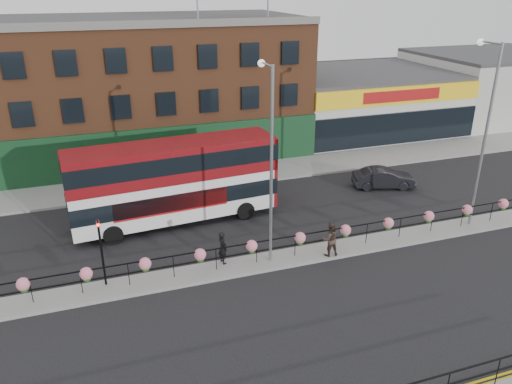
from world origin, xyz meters
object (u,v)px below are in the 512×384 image
object	(u,v)px
pedestrian_a	(223,247)
lamp_column_west	(270,150)
pedestrian_b	(330,239)
lamp_column_east	(484,121)
double_decker_bus	(175,175)
car	(384,178)

from	to	relation	value
pedestrian_a	lamp_column_west	distance (m)	5.23
pedestrian_b	lamp_column_east	size ratio (longest dim) A/B	0.18
pedestrian_b	lamp_column_east	xyz separation A→B (m)	(9.02, 0.83, 4.93)
double_decker_bus	pedestrian_a	distance (m)	5.93
double_decker_bus	pedestrian_b	world-z (taller)	double_decker_bus
lamp_column_west	pedestrian_a	bearing A→B (deg)	172.40
pedestrian_a	double_decker_bus	bearing A→B (deg)	-0.86
lamp_column_west	lamp_column_east	bearing A→B (deg)	0.59
pedestrian_b	lamp_column_west	distance (m)	5.55
pedestrian_a	lamp_column_west	world-z (taller)	lamp_column_west
pedestrian_b	lamp_column_west	bearing A→B (deg)	-8.99
double_decker_bus	pedestrian_b	size ratio (longest dim) A/B	6.52
pedestrian_b	lamp_column_west	world-z (taller)	lamp_column_west
car	pedestrian_a	world-z (taller)	pedestrian_a
double_decker_bus	lamp_column_west	size ratio (longest dim) A/B	1.24
double_decker_bus	pedestrian_a	bearing A→B (deg)	-78.03
lamp_column_west	lamp_column_east	world-z (taller)	lamp_column_east
double_decker_bus	lamp_column_east	size ratio (longest dim) A/B	1.19
pedestrian_a	lamp_column_west	size ratio (longest dim) A/B	0.18
car	lamp_column_west	world-z (taller)	lamp_column_west
lamp_column_west	lamp_column_east	size ratio (longest dim) A/B	0.95
pedestrian_a	pedestrian_b	bearing A→B (deg)	-113.88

